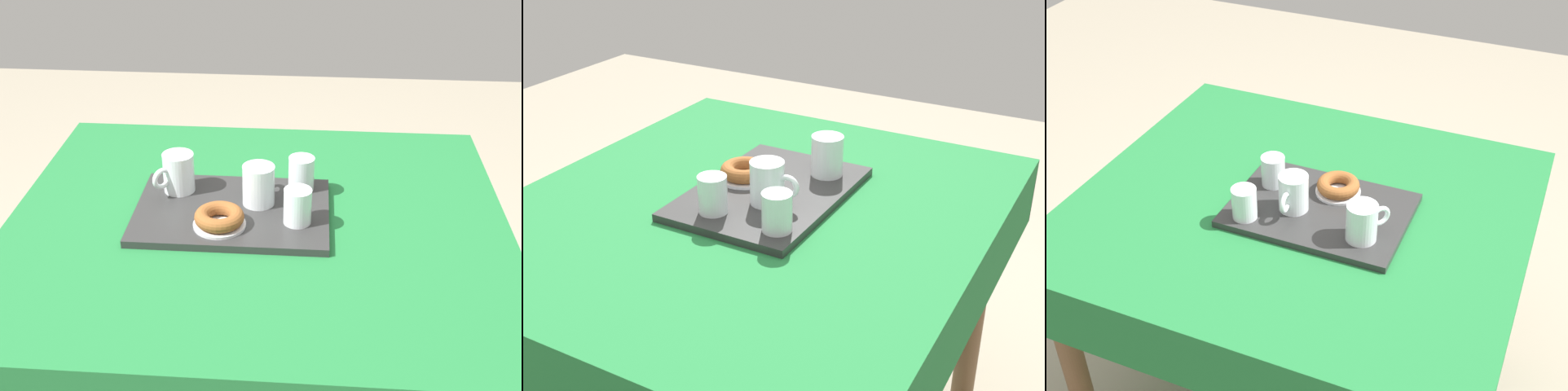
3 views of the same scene
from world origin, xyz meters
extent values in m
plane|color=gray|center=(0.00, 0.00, 0.00)|extent=(6.00, 6.00, 0.00)
cube|color=#1E6B33|center=(0.00, 0.00, 0.72)|extent=(1.15, 1.02, 0.04)
cube|color=#1E6B33|center=(0.00, -0.51, 0.64)|extent=(1.15, 0.01, 0.14)
cube|color=#1E6B33|center=(0.00, 0.51, 0.64)|extent=(1.15, 0.01, 0.14)
cube|color=#1E6B33|center=(-0.57, 0.00, 0.64)|extent=(0.01, 1.02, 0.14)
cube|color=#1E6B33|center=(0.57, 0.00, 0.64)|extent=(0.01, 1.02, 0.14)
cylinder|color=brown|center=(-0.48, -0.42, 0.35)|extent=(0.06, 0.06, 0.71)
cylinder|color=brown|center=(-0.48, 0.42, 0.35)|extent=(0.06, 0.06, 0.71)
cylinder|color=brown|center=(0.48, 0.42, 0.35)|extent=(0.06, 0.06, 0.71)
cube|color=#2D2D2D|center=(0.06, -0.02, 0.75)|extent=(0.45, 0.31, 0.02)
cylinder|color=white|center=(0.20, -0.09, 0.81)|extent=(0.07, 0.07, 0.10)
cylinder|color=#84380F|center=(0.20, -0.09, 0.80)|extent=(0.06, 0.06, 0.07)
torus|color=white|center=(0.23, -0.06, 0.81)|extent=(0.04, 0.05, 0.05)
cylinder|color=white|center=(0.00, -0.05, 0.81)|extent=(0.07, 0.07, 0.10)
cylinder|color=#84380F|center=(0.00, -0.05, 0.80)|extent=(0.06, 0.06, 0.07)
torus|color=white|center=(0.00, -0.10, 0.81)|extent=(0.02, 0.05, 0.05)
cylinder|color=white|center=(-0.10, -0.12, 0.80)|extent=(0.06, 0.06, 0.08)
cylinder|color=silver|center=(-0.10, -0.12, 0.79)|extent=(0.05, 0.05, 0.04)
cylinder|color=white|center=(-0.09, 0.03, 0.80)|extent=(0.06, 0.06, 0.08)
cylinder|color=silver|center=(-0.09, 0.03, 0.79)|extent=(0.05, 0.05, 0.05)
cylinder|color=silver|center=(0.08, 0.06, 0.76)|extent=(0.12, 0.12, 0.01)
torus|color=brown|center=(0.08, 0.06, 0.78)|extent=(0.11, 0.11, 0.03)
camera|label=1|loc=(-0.11, 1.36, 1.59)|focal=48.19mm
camera|label=2|loc=(-1.18, -0.74, 1.45)|focal=48.67mm
camera|label=3|loc=(0.58, -1.34, 1.81)|focal=48.30mm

